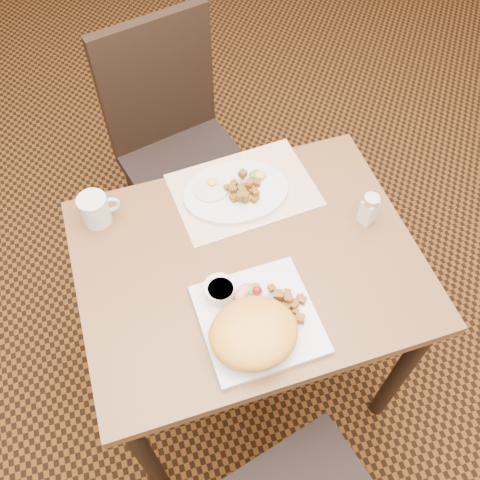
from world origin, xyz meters
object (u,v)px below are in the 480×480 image
Objects in this scene: plate_square at (258,319)px; coffee_mug at (95,209)px; chair_far at (177,140)px; table at (248,281)px; salt_shaker at (369,209)px; plate_oval at (236,192)px.

plate_square is 2.50× the size of coffee_mug.
plate_square is (0.01, -0.87, 0.22)m from chair_far.
salt_shaker is at bearing 4.29° from table.
plate_oval is 3.05× the size of salt_shaker.
salt_shaker is at bearing 27.58° from plate_square.
coffee_mug is at bearing 126.85° from plate_square.
table is 9.00× the size of salt_shaker.
chair_far reaches higher than plate_oval.
coffee_mug reaches higher than plate_oval.
salt_shaker is 0.74m from coffee_mug.
table is 2.96× the size of plate_oval.
plate_square is at bearing -100.44° from table.
plate_square is at bearing -53.15° from coffee_mug.
coffee_mug is at bearing 144.14° from table.
chair_far is 8.67× the size of coffee_mug.
plate_oval is (0.04, 0.22, 0.12)m from table.
plate_square reaches higher than table.
plate_oval is (0.08, -0.47, 0.22)m from chair_far.
coffee_mug is (-0.39, 0.03, 0.03)m from plate_oval.
plate_square is (-0.03, -0.17, 0.12)m from table.
chair_far is 0.82m from salt_shaker.
plate_square is 0.44m from salt_shaker.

